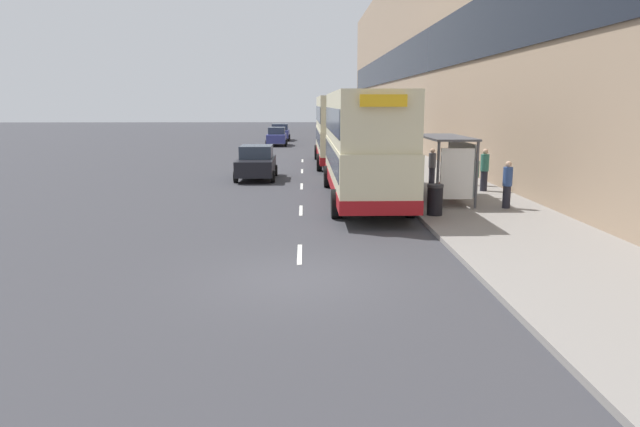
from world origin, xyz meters
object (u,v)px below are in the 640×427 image
object	(u,v)px
pedestrian_1	(475,167)
litter_bin	(435,200)
car_3	(280,132)
pedestrian_3	(475,176)
double_decker_bus_ahead	(338,129)
car_1	(256,163)
car_0	(325,126)
pedestrian_at_shelter	(432,166)
pedestrian_4	(507,184)
bus_shelter	(451,156)
double_decker_bus_near	(363,144)
car_2	(277,136)
pedestrian_2	(484,169)

from	to	relation	value
pedestrian_1	litter_bin	size ratio (longest dim) A/B	1.55
litter_bin	car_3	bearing A→B (deg)	99.36
pedestrian_1	pedestrian_3	size ratio (longest dim) A/B	0.97
double_decker_bus_ahead	pedestrian_3	size ratio (longest dim) A/B	6.50
car_3	pedestrian_3	world-z (taller)	pedestrian_3
double_decker_bus_ahead	car_1	world-z (taller)	double_decker_bus_ahead
car_0	pedestrian_at_shelter	bearing A→B (deg)	-86.58
double_decker_bus_ahead	car_1	distance (m)	8.39
pedestrian_at_shelter	pedestrian_4	xyz separation A→B (m)	(1.39, -6.01, 0.00)
car_0	pedestrian_3	size ratio (longest dim) A/B	2.45
double_decker_bus_ahead	litter_bin	distance (m)	17.78
pedestrian_at_shelter	pedestrian_1	bearing A→B (deg)	-5.21
bus_shelter	double_decker_bus_near	distance (m)	3.45
car_3	double_decker_bus_near	bearing A→B (deg)	97.25
car_1	pedestrian_1	size ratio (longest dim) A/B	2.63
pedestrian_at_shelter	pedestrian_3	size ratio (longest dim) A/B	1.01
car_0	pedestrian_at_shelter	xyz separation A→B (m)	(3.13, -52.37, 0.11)
double_decker_bus_near	car_2	bearing A→B (deg)	99.00
double_decker_bus_near	double_decker_bus_ahead	distance (m)	13.77
pedestrian_2	pedestrian_4	xyz separation A→B (m)	(-0.46, -4.14, -0.06)
car_2	double_decker_bus_near	bearing A→B (deg)	99.00
bus_shelter	car_1	distance (m)	11.35
pedestrian_at_shelter	pedestrian_3	xyz separation A→B (m)	(0.95, -3.50, -0.01)
pedestrian_2	litter_bin	xyz separation A→B (m)	(-3.35, -5.37, -0.40)
car_1	pedestrian_4	xyz separation A→B (m)	(9.80, -9.47, 0.15)
bus_shelter	car_3	xyz separation A→B (m)	(-8.22, 39.59, -1.01)
bus_shelter	pedestrian_4	xyz separation A→B (m)	(1.67, -1.62, -0.86)
pedestrian_at_shelter	litter_bin	distance (m)	7.41
double_decker_bus_ahead	car_0	world-z (taller)	double_decker_bus_ahead
bus_shelter	double_decker_bus_ahead	distance (m)	15.12
pedestrian_at_shelter	car_2	bearing A→B (deg)	107.13
bus_shelter	pedestrian_3	bearing A→B (deg)	36.21
car_2	pedestrian_2	world-z (taller)	pedestrian_2
bus_shelter	pedestrian_2	distance (m)	3.39
bus_shelter	double_decker_bus_ahead	bearing A→B (deg)	103.38
pedestrian_2	car_1	bearing A→B (deg)	152.51
pedestrian_2	pedestrian_4	size ratio (longest dim) A/B	1.07
bus_shelter	car_3	bearing A→B (deg)	101.72
bus_shelter	pedestrian_4	size ratio (longest dim) A/B	2.46
bus_shelter	pedestrian_2	xyz separation A→B (m)	(2.13, 2.52, -0.81)
pedestrian_4	double_decker_bus_near	bearing A→B (deg)	152.81
double_decker_bus_near	double_decker_bus_ahead	world-z (taller)	same
car_0	pedestrian_1	distance (m)	52.79
car_0	litter_bin	size ratio (longest dim) A/B	3.92
litter_bin	pedestrian_at_shelter	bearing A→B (deg)	78.30
car_3	pedestrian_3	size ratio (longest dim) A/B	2.61
car_0	pedestrian_4	world-z (taller)	pedestrian_4
car_2	car_3	world-z (taller)	car_3
car_0	car_3	distance (m)	17.99
car_0	pedestrian_2	bearing A→B (deg)	-84.76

